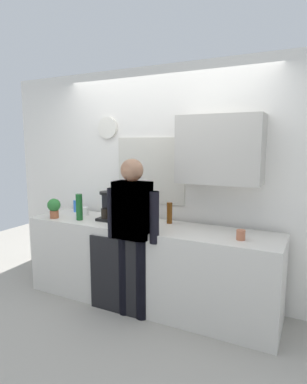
{
  "coord_description": "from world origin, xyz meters",
  "views": [
    {
      "loc": [
        1.58,
        -2.67,
        1.74
      ],
      "look_at": [
        0.1,
        0.25,
        1.25
      ],
      "focal_mm": 30.38,
      "sensor_mm": 36.0,
      "label": 1
    }
  ],
  "objects_px": {
    "mixing_bowl": "(131,216)",
    "storage_canister": "(126,221)",
    "cup_white_mug": "(85,211)",
    "person_at_sink": "(133,225)",
    "bottle_green_wine": "(79,207)",
    "cup_terracotta_mug": "(241,235)",
    "dish_soap": "(76,206)",
    "coffee_maker": "(109,207)",
    "person_guest": "(133,225)",
    "bottle_amber_beer": "(169,213)",
    "potted_plant": "(54,207)",
    "bottle_dark_sauce": "(152,221)"
  },
  "relations": [
    {
      "from": "potted_plant",
      "to": "storage_canister",
      "type": "height_order",
      "value": "potted_plant"
    },
    {
      "from": "potted_plant",
      "to": "person_at_sink",
      "type": "xyz_separation_m",
      "value": [
        1.12,
        -0.1,
        -0.06
      ]
    },
    {
      "from": "coffee_maker",
      "to": "bottle_amber_beer",
      "type": "xyz_separation_m",
      "value": [
        0.68,
        0.16,
        -0.03
      ]
    },
    {
      "from": "mixing_bowl",
      "to": "storage_canister",
      "type": "height_order",
      "value": "storage_canister"
    },
    {
      "from": "bottle_amber_beer",
      "to": "person_guest",
      "type": "height_order",
      "value": "person_guest"
    },
    {
      "from": "coffee_maker",
      "to": "bottle_green_wine",
      "type": "relative_size",
      "value": 1.1
    },
    {
      "from": "dish_soap",
      "to": "person_guest",
      "type": "xyz_separation_m",
      "value": [
        1.12,
        -0.49,
        -0.01
      ]
    },
    {
      "from": "mixing_bowl",
      "to": "person_guest",
      "type": "relative_size",
      "value": 0.14
    },
    {
      "from": "cup_white_mug",
      "to": "person_at_sink",
      "type": "bearing_deg",
      "value": -23.85
    },
    {
      "from": "bottle_green_wine",
      "to": "storage_canister",
      "type": "bearing_deg",
      "value": -7.52
    },
    {
      "from": "coffee_maker",
      "to": "person_at_sink",
      "type": "xyz_separation_m",
      "value": [
        0.5,
        -0.32,
        -0.08
      ]
    },
    {
      "from": "bottle_dark_sauce",
      "to": "mixing_bowl",
      "type": "bearing_deg",
      "value": 144.57
    },
    {
      "from": "storage_canister",
      "to": "potted_plant",
      "type": "bearing_deg",
      "value": 178.46
    },
    {
      "from": "cup_white_mug",
      "to": "dish_soap",
      "type": "height_order",
      "value": "dish_soap"
    },
    {
      "from": "dish_soap",
      "to": "bottle_dark_sauce",
      "type": "bearing_deg",
      "value": -15.24
    },
    {
      "from": "bottle_green_wine",
      "to": "mixing_bowl",
      "type": "height_order",
      "value": "bottle_green_wine"
    },
    {
      "from": "bottle_green_wine",
      "to": "mixing_bowl",
      "type": "bearing_deg",
      "value": 28.1
    },
    {
      "from": "coffee_maker",
      "to": "cup_terracotta_mug",
      "type": "bearing_deg",
      "value": -4.24
    },
    {
      "from": "cup_terracotta_mug",
      "to": "person_guest",
      "type": "distance_m",
      "value": 1.03
    },
    {
      "from": "cup_white_mug",
      "to": "potted_plant",
      "type": "bearing_deg",
      "value": -125.25
    },
    {
      "from": "potted_plant",
      "to": "person_guest",
      "type": "distance_m",
      "value": 1.12
    },
    {
      "from": "cup_white_mug",
      "to": "coffee_maker",
      "type": "bearing_deg",
      "value": -10.82
    },
    {
      "from": "bottle_green_wine",
      "to": "mixing_bowl",
      "type": "distance_m",
      "value": 0.6
    },
    {
      "from": "bottle_green_wine",
      "to": "dish_soap",
      "type": "height_order",
      "value": "bottle_green_wine"
    },
    {
      "from": "bottle_dark_sauce",
      "to": "coffee_maker",
      "type": "bearing_deg",
      "value": 164.39
    },
    {
      "from": "bottle_amber_beer",
      "to": "mixing_bowl",
      "type": "height_order",
      "value": "bottle_amber_beer"
    },
    {
      "from": "mixing_bowl",
      "to": "person_guest",
      "type": "bearing_deg",
      "value": -57.58
    },
    {
      "from": "cup_white_mug",
      "to": "person_guest",
      "type": "xyz_separation_m",
      "value": [
        0.91,
        -0.4,
        0.02
      ]
    },
    {
      "from": "bottle_dark_sauce",
      "to": "dish_soap",
      "type": "relative_size",
      "value": 1.0
    },
    {
      "from": "mixing_bowl",
      "to": "dish_soap",
      "type": "xyz_separation_m",
      "value": [
        -0.84,
        0.05,
        0.04
      ]
    },
    {
      "from": "dish_soap",
      "to": "person_at_sink",
      "type": "bearing_deg",
      "value": -23.5
    },
    {
      "from": "cup_terracotta_mug",
      "to": "storage_canister",
      "type": "bearing_deg",
      "value": -173.19
    },
    {
      "from": "bottle_amber_beer",
      "to": "dish_soap",
      "type": "height_order",
      "value": "bottle_amber_beer"
    },
    {
      "from": "coffee_maker",
      "to": "mixing_bowl",
      "type": "bearing_deg",
      "value": 28.07
    },
    {
      "from": "dish_soap",
      "to": "mixing_bowl",
      "type": "bearing_deg",
      "value": -3.18
    },
    {
      "from": "bottle_amber_beer",
      "to": "bottle_dark_sauce",
      "type": "xyz_separation_m",
      "value": [
        -0.05,
        -0.34,
        -0.03
      ]
    },
    {
      "from": "potted_plant",
      "to": "dish_soap",
      "type": "bearing_deg",
      "value": 91.08
    },
    {
      "from": "coffee_maker",
      "to": "person_guest",
      "type": "height_order",
      "value": "person_guest"
    },
    {
      "from": "storage_canister",
      "to": "person_at_sink",
      "type": "distance_m",
      "value": 0.14
    },
    {
      "from": "person_at_sink",
      "to": "mixing_bowl",
      "type": "bearing_deg",
      "value": 114.87
    },
    {
      "from": "bottle_amber_beer",
      "to": "cup_white_mug",
      "type": "distance_m",
      "value": 1.09
    },
    {
      "from": "mixing_bowl",
      "to": "dish_soap",
      "type": "bearing_deg",
      "value": 176.82
    },
    {
      "from": "bottle_amber_beer",
      "to": "storage_canister",
      "type": "relative_size",
      "value": 1.35
    },
    {
      "from": "bottle_green_wine",
      "to": "dish_soap",
      "type": "relative_size",
      "value": 1.67
    },
    {
      "from": "storage_canister",
      "to": "person_at_sink",
      "type": "relative_size",
      "value": 0.11
    },
    {
      "from": "bottle_amber_beer",
      "to": "mixing_bowl",
      "type": "bearing_deg",
      "value": -175.24
    },
    {
      "from": "bottle_green_wine",
      "to": "cup_terracotta_mug",
      "type": "distance_m",
      "value": 1.81
    },
    {
      "from": "mixing_bowl",
      "to": "storage_canister",
      "type": "bearing_deg",
      "value": -66.45
    },
    {
      "from": "cup_white_mug",
      "to": "storage_canister",
      "type": "xyz_separation_m",
      "value": [
        0.79,
        -0.32,
        0.04
      ]
    },
    {
      "from": "dish_soap",
      "to": "storage_canister",
      "type": "distance_m",
      "value": 1.08
    }
  ]
}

